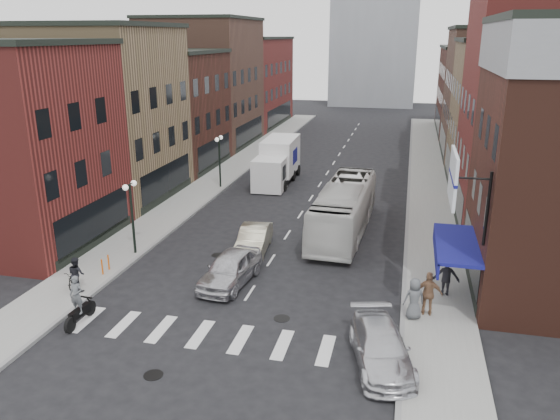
% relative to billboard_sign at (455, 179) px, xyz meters
% --- Properties ---
extents(ground, '(160.00, 160.00, 0.00)m').
position_rel_billboard_sign_xyz_m(ground, '(-8.59, -0.50, -6.13)').
color(ground, black).
rests_on(ground, ground).
extents(sidewalk_left, '(3.00, 74.00, 0.15)m').
position_rel_billboard_sign_xyz_m(sidewalk_left, '(-17.09, 21.50, -6.06)').
color(sidewalk_left, gray).
rests_on(sidewalk_left, ground).
extents(sidewalk_right, '(3.00, 74.00, 0.15)m').
position_rel_billboard_sign_xyz_m(sidewalk_right, '(-0.09, 21.50, -6.06)').
color(sidewalk_right, gray).
rests_on(sidewalk_right, ground).
extents(curb_left, '(0.20, 74.00, 0.16)m').
position_rel_billboard_sign_xyz_m(curb_left, '(-15.59, 21.50, -6.13)').
color(curb_left, gray).
rests_on(curb_left, ground).
extents(curb_right, '(0.20, 74.00, 0.16)m').
position_rel_billboard_sign_xyz_m(curb_right, '(-1.59, 21.50, -6.13)').
color(curb_right, gray).
rests_on(curb_right, ground).
extents(crosswalk_stripes, '(12.00, 2.20, 0.01)m').
position_rel_billboard_sign_xyz_m(crosswalk_stripes, '(-8.59, -3.50, -6.13)').
color(crosswalk_stripes, silver).
rests_on(crosswalk_stripes, ground).
extents(bldg_left_near, '(10.30, 9.20, 11.30)m').
position_rel_billboard_sign_xyz_m(bldg_left_near, '(-23.58, 4.00, -0.48)').
color(bldg_left_near, maroon).
rests_on(bldg_left_near, ground).
extents(bldg_left_mid_a, '(10.30, 10.20, 12.30)m').
position_rel_billboard_sign_xyz_m(bldg_left_mid_a, '(-23.58, 13.50, 0.02)').
color(bldg_left_mid_a, olive).
rests_on(bldg_left_mid_a, ground).
extents(bldg_left_mid_b, '(10.30, 10.20, 10.30)m').
position_rel_billboard_sign_xyz_m(bldg_left_mid_b, '(-23.58, 23.50, -0.98)').
color(bldg_left_mid_b, '#412017').
rests_on(bldg_left_mid_b, ground).
extents(bldg_left_far_a, '(10.30, 12.20, 13.30)m').
position_rel_billboard_sign_xyz_m(bldg_left_far_a, '(-23.58, 34.50, 0.52)').
color(bldg_left_far_a, brown).
rests_on(bldg_left_far_a, ground).
extents(bldg_left_far_b, '(10.30, 16.20, 11.30)m').
position_rel_billboard_sign_xyz_m(bldg_left_far_b, '(-23.58, 48.50, -0.48)').
color(bldg_left_far_b, maroon).
rests_on(bldg_left_far_b, ground).
extents(bldg_right_mid_a, '(10.30, 10.20, 14.30)m').
position_rel_billboard_sign_xyz_m(bldg_right_mid_a, '(6.41, 13.50, 1.02)').
color(bldg_right_mid_a, maroon).
rests_on(bldg_right_mid_a, ground).
extents(bldg_right_mid_b, '(10.30, 10.20, 11.30)m').
position_rel_billboard_sign_xyz_m(bldg_right_mid_b, '(6.41, 23.50, -0.48)').
color(bldg_right_mid_b, olive).
rests_on(bldg_right_mid_b, ground).
extents(bldg_right_far_a, '(10.30, 12.20, 12.30)m').
position_rel_billboard_sign_xyz_m(bldg_right_far_a, '(6.41, 34.50, 0.02)').
color(bldg_right_far_a, brown).
rests_on(bldg_right_far_a, ground).
extents(bldg_right_far_b, '(10.30, 16.20, 10.30)m').
position_rel_billboard_sign_xyz_m(bldg_right_far_b, '(6.41, 48.50, -0.98)').
color(bldg_right_far_b, '#412017').
rests_on(bldg_right_far_b, ground).
extents(awning_blue, '(1.80, 5.00, 0.78)m').
position_rel_billboard_sign_xyz_m(awning_blue, '(0.34, 2.00, -3.50)').
color(awning_blue, navy).
rests_on(awning_blue, ground).
extents(billboard_sign, '(1.52, 3.00, 3.70)m').
position_rel_billboard_sign_xyz_m(billboard_sign, '(0.00, 0.00, 0.00)').
color(billboard_sign, black).
rests_on(billboard_sign, ground).
extents(streetlamp_near, '(0.32, 1.22, 4.11)m').
position_rel_billboard_sign_xyz_m(streetlamp_near, '(-15.99, 3.50, -3.22)').
color(streetlamp_near, black).
rests_on(streetlamp_near, ground).
extents(streetlamp_far, '(0.32, 1.22, 4.11)m').
position_rel_billboard_sign_xyz_m(streetlamp_far, '(-15.99, 17.50, -3.22)').
color(streetlamp_far, black).
rests_on(streetlamp_far, ground).
extents(bike_rack, '(0.08, 0.68, 0.80)m').
position_rel_billboard_sign_xyz_m(bike_rack, '(-16.19, 0.80, -5.58)').
color(bike_rack, '#D8590C').
rests_on(bike_rack, sidewalk_left).
extents(box_truck, '(2.60, 8.01, 3.46)m').
position_rel_billboard_sign_xyz_m(box_truck, '(-12.06, 20.29, -4.42)').
color(box_truck, white).
rests_on(box_truck, ground).
extents(motorcycle_rider, '(0.62, 2.13, 2.17)m').
position_rel_billboard_sign_xyz_m(motorcycle_rider, '(-14.64, -3.89, -5.12)').
color(motorcycle_rider, black).
rests_on(motorcycle_rider, ground).
extents(transit_bus, '(3.00, 11.06, 3.05)m').
position_rel_billboard_sign_xyz_m(transit_bus, '(-5.37, 9.71, -4.61)').
color(transit_bus, silver).
rests_on(transit_bus, ground).
extents(sedan_left_near, '(2.36, 4.81, 1.58)m').
position_rel_billboard_sign_xyz_m(sedan_left_near, '(-9.78, 1.27, -5.34)').
color(sedan_left_near, silver).
rests_on(sedan_left_near, ground).
extents(sedan_left_far, '(1.91, 4.44, 1.42)m').
position_rel_billboard_sign_xyz_m(sedan_left_far, '(-9.82, 5.50, -5.42)').
color(sedan_left_far, '#B8B295').
rests_on(sedan_left_far, ground).
extents(curb_car, '(3.02, 5.03, 1.36)m').
position_rel_billboard_sign_xyz_m(curb_car, '(-2.32, -3.93, -5.45)').
color(curb_car, silver).
rests_on(curb_car, ground).
extents(parked_bicycle, '(1.11, 1.68, 0.83)m').
position_rel_billboard_sign_xyz_m(parked_bicycle, '(-16.85, -0.97, -5.57)').
color(parked_bicycle, black).
rests_on(parked_bicycle, sidewalk_left).
extents(ped_left_solo, '(0.91, 0.75, 1.63)m').
position_rel_billboard_sign_xyz_m(ped_left_solo, '(-16.38, -1.33, -5.17)').
color(ped_left_solo, black).
rests_on(ped_left_solo, sidewalk_left).
extents(ped_right_a, '(1.27, 0.69, 1.91)m').
position_rel_billboard_sign_xyz_m(ped_right_a, '(0.22, 2.17, -5.03)').
color(ped_right_a, black).
rests_on(ped_right_a, sidewalk_right).
extents(ped_right_b, '(1.15, 0.60, 1.94)m').
position_rel_billboard_sign_xyz_m(ped_right_b, '(-0.60, 0.03, -5.02)').
color(ped_right_b, '#876044').
rests_on(ped_right_b, sidewalk_right).
extents(ped_right_c, '(1.01, 0.83, 1.79)m').
position_rel_billboard_sign_xyz_m(ped_right_c, '(-1.19, -0.43, -5.09)').
color(ped_right_c, '#515458').
rests_on(ped_right_c, sidewalk_right).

